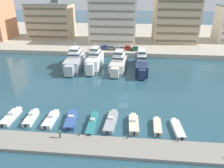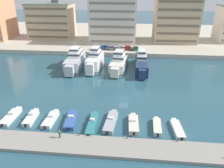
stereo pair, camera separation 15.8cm
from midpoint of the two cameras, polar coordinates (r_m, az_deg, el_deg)
The scene contains 29 objects.
ground_plane at distance 57.07m, azimuth 3.01°, elevation -3.41°, with size 400.00×400.00×0.00m, color #285160.
quay_promenade at distance 121.79m, azimuth 4.59°, elevation 12.37°, with size 180.00×70.00×1.75m, color #BCB29E.
pier_dock at distance 40.52m, azimuth 1.63°, elevation -16.30°, with size 120.00×5.22×0.64m, color gray.
yacht_silver_far_left at distance 77.03m, azimuth -9.77°, elevation 6.00°, with size 5.41×17.75×8.75m.
yacht_white_left at distance 75.43m, azimuth -4.61°, elevation 6.03°, with size 4.81×15.16×9.13m.
yacht_ivory_mid_left at distance 73.90m, azimuth 1.60°, elevation 5.37°, with size 5.75×15.37×8.36m.
yacht_navy_center_left at distance 75.48m, azimuth 7.57°, elevation 5.61°, with size 4.08×19.66×8.38m.
motorboat_white_far_left at distance 53.23m, azimuth -24.94°, elevation -7.71°, with size 2.23×7.48×1.34m.
motorboat_white_left at distance 50.83m, azimuth -20.43°, elevation -8.27°, with size 2.04×6.59×1.60m.
motorboat_white_mid_left at distance 49.19m, azimuth -15.73°, elevation -8.83°, with size 2.10×6.89×1.43m.
motorboat_blue_center_left at distance 47.93m, azimuth -10.73°, elevation -9.19°, with size 2.75×7.47×1.43m.
motorboat_teal_center at distance 46.17m, azimuth -5.23°, elevation -10.28°, with size 1.59×8.59×1.46m.
motorboat_grey_center_right at distance 46.62m, azimuth -0.33°, elevation -9.77°, with size 2.64×8.59×1.36m.
motorboat_cream_mid_right at distance 46.08m, azimuth 5.59°, elevation -10.33°, with size 2.21×7.17×1.46m.
motorboat_cream_right at distance 46.11m, azimuth 11.65°, elevation -10.83°, with size 1.75×6.23×0.96m.
motorboat_white_far_right at distance 46.57m, azimuth 16.68°, elevation -11.17°, with size 2.21×6.93×0.85m.
car_grey_far_left at distance 92.57m, azimuth -4.21°, elevation 9.57°, with size 4.18×2.08×1.80m.
car_blue_left at distance 92.59m, azimuth -1.97°, elevation 9.63°, with size 4.11×1.94×1.80m.
car_grey_mid_left at distance 91.66m, azimuth -0.18°, elevation 9.49°, with size 4.14×1.99×1.80m.
car_silver_center_left at distance 91.58m, azimuth 1.96°, elevation 9.46°, with size 4.15×2.03×1.80m.
car_red_center at distance 91.78m, azimuth 3.99°, elevation 9.45°, with size 4.15×2.03×1.80m.
car_green_center_right at distance 91.04m, azimuth 6.08°, elevation 9.24°, with size 4.14×2.00×1.80m.
apartment_block_left at distance 117.42m, azimuth -15.64°, elevation 15.68°, with size 21.82×13.59×18.55m.
apartment_block_mid_left at distance 105.54m, azimuth 0.32°, elevation 17.35°, with size 21.21×17.63×24.90m.
apartment_block_center_left at distance 109.23m, azimuth 16.18°, elevation 16.02°, with size 19.89×15.16×22.41m.
pedestrian_near_edge at distance 42.70m, azimuth -13.60°, elevation -12.40°, with size 0.59×0.40×1.65m.
bollard_west at distance 42.94m, azimuth -8.66°, elevation -12.77°, with size 0.20×0.20×0.61m.
bollard_west_mid at distance 41.88m, azimuth 3.99°, elevation -13.61°, with size 0.20×0.20×0.61m.
bollard_east_mid at distance 42.82m, azimuth 16.73°, elevation -13.81°, with size 0.20×0.20×0.61m.
Camera 1 is at (1.73, -50.28, 26.96)m, focal length 35.00 mm.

